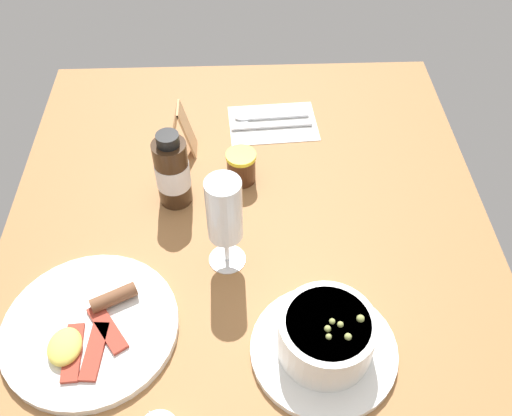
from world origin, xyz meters
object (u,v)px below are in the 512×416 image
porridge_bowl (326,338)px  sauce_bottle_brown (172,172)px  wine_glass (224,214)px  menu_card (181,130)px  breakfast_plate (90,328)px  jam_jar (241,167)px  cutlery_setting (271,122)px

porridge_bowl → sauce_bottle_brown: (31.20, 22.85, 2.81)cm
porridge_bowl → wine_glass: wine_glass is taller
wine_glass → menu_card: 28.90cm
porridge_bowl → breakfast_plate: 34.43cm
jam_jar → menu_card: size_ratio=0.59×
porridge_bowl → jam_jar: 37.39cm
cutlery_setting → jam_jar: size_ratio=2.95×
sauce_bottle_brown → menu_card: sauce_bottle_brown is taller
jam_jar → menu_card: bearing=53.2°
porridge_bowl → jam_jar: size_ratio=3.36×
wine_glass → menu_card: (26.95, 8.53, -6.04)cm
jam_jar → menu_card: 14.19cm
porridge_bowl → cutlery_setting: 52.05cm
jam_jar → sauce_bottle_brown: bearing=110.9°
sauce_bottle_brown → menu_card: 13.01cm
cutlery_setting → sauce_bottle_brown: size_ratio=1.24×
wine_glass → menu_card: wine_glass is taller
cutlery_setting → wine_glass: (-34.54, 9.01, 11.03)cm
wine_glass → breakfast_plate: (-12.57, 20.23, -10.39)cm
sauce_bottle_brown → jam_jar: bearing=-69.1°
wine_glass → jam_jar: wine_glass is taller
menu_card → breakfast_plate: bearing=163.5°
menu_card → jam_jar: bearing=-126.8°
porridge_bowl → menu_card: (44.11, 22.29, 1.32)cm
sauce_bottle_brown → wine_glass: bearing=-147.0°
porridge_bowl → breakfast_plate: bearing=82.3°
wine_glass → jam_jar: 20.42cm
cutlery_setting → wine_glass: wine_glass is taller
porridge_bowl → menu_card: bearing=26.8°
sauce_bottle_brown → breakfast_plate: sauce_bottle_brown is taller
cutlery_setting → jam_jar: (-16.00, 6.30, 2.91)cm
porridge_bowl → breakfast_plate: (4.60, 33.98, -3.03)cm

